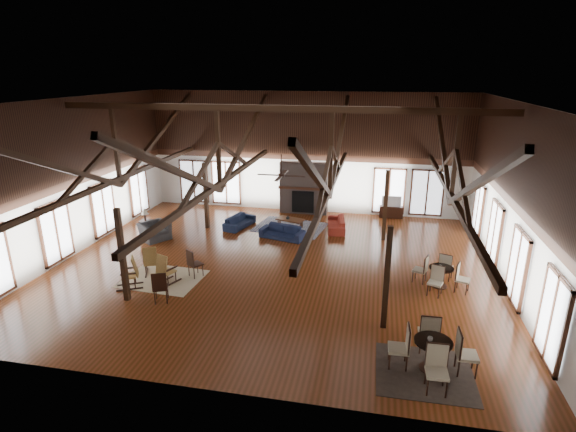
% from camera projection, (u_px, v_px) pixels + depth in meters
% --- Properties ---
extents(floor, '(16.00, 16.00, 0.00)m').
position_uv_depth(floor, '(274.00, 265.00, 16.83)').
color(floor, maroon).
rests_on(floor, ground).
extents(ceiling, '(16.00, 14.00, 0.02)m').
position_uv_depth(ceiling, '(273.00, 101.00, 14.96)').
color(ceiling, black).
rests_on(ceiling, wall_back).
extents(wall_back, '(16.00, 0.02, 6.00)m').
position_uv_depth(wall_back, '(305.00, 153.00, 22.42)').
color(wall_back, white).
rests_on(wall_back, floor).
extents(wall_front, '(16.00, 0.02, 6.00)m').
position_uv_depth(wall_front, '(198.00, 270.00, 9.38)').
color(wall_front, white).
rests_on(wall_front, floor).
extents(wall_left, '(0.02, 14.00, 6.00)m').
position_uv_depth(wall_left, '(73.00, 178.00, 17.40)').
color(wall_left, white).
rests_on(wall_left, floor).
extents(wall_right, '(0.02, 14.00, 6.00)m').
position_uv_depth(wall_right, '(516.00, 200.00, 14.40)').
color(wall_right, white).
rests_on(wall_right, floor).
extents(roof_truss, '(15.60, 14.07, 3.14)m').
position_uv_depth(roof_truss, '(273.00, 159.00, 15.58)').
color(roof_truss, black).
rests_on(roof_truss, wall_back).
extents(post_grid, '(8.16, 7.16, 3.05)m').
position_uv_depth(post_grid, '(274.00, 227.00, 16.36)').
color(post_grid, black).
rests_on(post_grid, floor).
extents(fireplace, '(2.50, 0.69, 2.60)m').
position_uv_depth(fireplace, '(304.00, 188.00, 22.64)').
color(fireplace, '#6A5851').
rests_on(fireplace, floor).
extents(ceiling_fan, '(1.60, 1.60, 0.75)m').
position_uv_depth(ceiling_fan, '(281.00, 174.00, 14.64)').
color(ceiling_fan, black).
rests_on(ceiling_fan, roof_truss).
extents(sofa_navy_front, '(2.06, 1.21, 0.56)m').
position_uv_depth(sofa_navy_front, '(282.00, 232.00, 19.44)').
color(sofa_navy_front, '#141C38').
rests_on(sofa_navy_front, floor).
extents(sofa_navy_left, '(1.93, 1.17, 0.53)m').
position_uv_depth(sofa_navy_left, '(240.00, 221.00, 20.85)').
color(sofa_navy_left, '#131C35').
rests_on(sofa_navy_left, floor).
extents(sofa_orange, '(1.98, 0.98, 0.56)m').
position_uv_depth(sofa_orange, '(336.00, 224.00, 20.50)').
color(sofa_orange, maroon).
rests_on(sofa_orange, floor).
extents(coffee_table, '(1.37, 0.97, 0.47)m').
position_uv_depth(coffee_table, '(290.00, 220.00, 20.58)').
color(coffee_table, '#5C2E1B').
rests_on(coffee_table, floor).
extents(vase, '(0.19, 0.19, 0.18)m').
position_uv_depth(vase, '(288.00, 217.00, 20.48)').
color(vase, '#B2B2B2').
rests_on(vase, coffee_table).
extents(armchair, '(1.48, 1.52, 0.75)m').
position_uv_depth(armchair, '(155.00, 231.00, 19.29)').
color(armchair, '#2C2C2F').
rests_on(armchair, floor).
extents(side_table_lamp, '(0.46, 0.46, 1.18)m').
position_uv_depth(side_table_lamp, '(146.00, 224.00, 19.95)').
color(side_table_lamp, black).
rests_on(side_table_lamp, floor).
extents(rocking_chair_a, '(0.72, 0.92, 1.05)m').
position_uv_depth(rocking_chair_a, '(151.00, 261.00, 15.97)').
color(rocking_chair_a, '#A57C3E').
rests_on(rocking_chair_a, floor).
extents(rocking_chair_b, '(0.72, 0.94, 1.08)m').
position_uv_depth(rocking_chair_b, '(165.00, 270.00, 15.22)').
color(rocking_chair_b, '#A57C3E').
rests_on(rocking_chair_b, floor).
extents(rocking_chair_c, '(0.96, 0.79, 1.10)m').
position_uv_depth(rocking_chair_c, '(132.00, 273.00, 15.01)').
color(rocking_chair_c, '#A57C3E').
rests_on(rocking_chair_c, floor).
extents(side_chair_a, '(0.61, 0.61, 1.03)m').
position_uv_depth(side_chair_a, '(193.00, 261.00, 15.69)').
color(side_chair_a, black).
rests_on(side_chair_a, floor).
extents(side_chair_b, '(0.58, 0.58, 1.06)m').
position_uv_depth(side_chair_b, '(160.00, 285.00, 13.94)').
color(side_chair_b, black).
rests_on(side_chair_b, floor).
extents(cafe_table_near, '(2.13, 2.13, 1.11)m').
position_uv_depth(cafe_table_near, '(432.00, 350.00, 10.84)').
color(cafe_table_near, black).
rests_on(cafe_table_near, floor).
extents(cafe_table_far, '(1.89, 1.89, 0.97)m').
position_uv_depth(cafe_table_far, '(441.00, 273.00, 15.04)').
color(cafe_table_far, black).
rests_on(cafe_table_far, floor).
extents(cup_near, '(0.13, 0.13, 0.10)m').
position_uv_depth(cup_near, '(430.00, 339.00, 10.76)').
color(cup_near, '#B2B2B2').
rests_on(cup_near, cafe_table_near).
extents(cup_far, '(0.12, 0.12, 0.09)m').
position_uv_depth(cup_far, '(440.00, 267.00, 14.94)').
color(cup_far, '#B2B2B2').
rests_on(cup_far, cafe_table_far).
extents(tv_console, '(1.14, 0.43, 0.57)m').
position_uv_depth(tv_console, '(391.00, 212.00, 22.21)').
color(tv_console, black).
rests_on(tv_console, floor).
extents(television, '(0.94, 0.17, 0.54)m').
position_uv_depth(television, '(391.00, 201.00, 22.04)').
color(television, '#B2B2B2').
rests_on(television, tv_console).
extents(rug_tan, '(2.78, 2.25, 0.01)m').
position_uv_depth(rug_tan, '(163.00, 279.00, 15.74)').
color(rug_tan, tan).
rests_on(rug_tan, floor).
extents(rug_navy, '(3.45, 2.81, 0.01)m').
position_uv_depth(rug_navy, '(290.00, 227.00, 20.88)').
color(rug_navy, '#181C43').
rests_on(rug_navy, floor).
extents(rug_dark, '(2.33, 2.12, 0.01)m').
position_uv_depth(rug_dark, '(424.00, 372.00, 10.88)').
color(rug_dark, black).
rests_on(rug_dark, floor).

